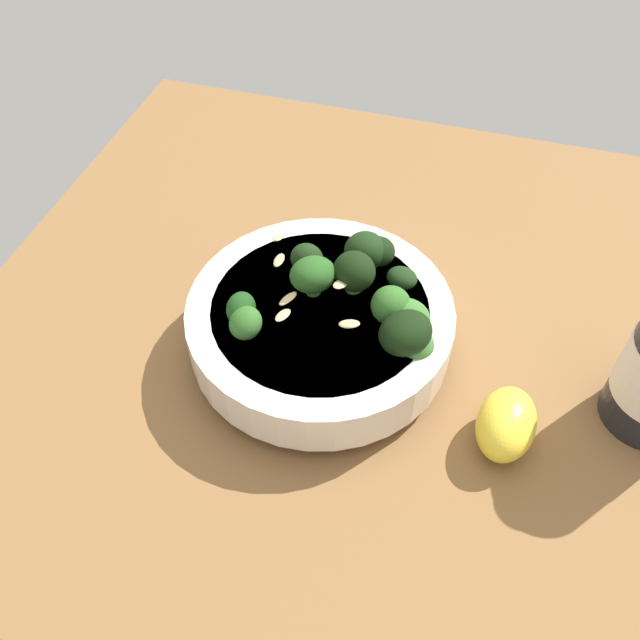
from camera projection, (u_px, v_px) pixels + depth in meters
ground_plane at (338, 328)px, 66.11cm from camera, size 69.06×69.06×4.07cm
bowl_of_broccoli at (325, 320)px, 58.94cm from camera, size 22.98×22.98×10.49cm
lemon_wedge at (506, 424)px, 53.81cm from camera, size 7.14×5.24×4.74cm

